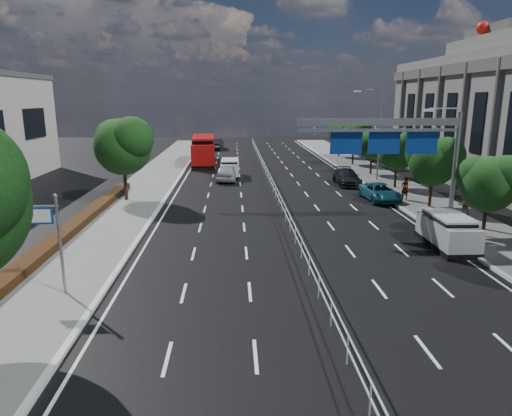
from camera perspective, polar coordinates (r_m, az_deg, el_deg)
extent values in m
plane|color=black|center=(20.03, 7.37, -10.16)|extent=(160.00, 160.00, 0.00)
cube|color=slate|center=(21.29, -25.27, -9.73)|extent=(5.00, 140.00, 0.14)
cube|color=silver|center=(20.47, -18.69, -10.04)|extent=(0.25, 140.00, 0.15)
cube|color=silver|center=(41.27, 1.95, 3.77)|extent=(0.05, 85.00, 0.05)
cube|color=silver|center=(41.35, 1.95, 3.16)|extent=(0.05, 85.00, 0.05)
cube|color=black|center=(26.20, -24.93, -4.74)|extent=(1.00, 36.00, 0.44)
cylinder|color=gray|center=(20.25, -23.22, -4.57)|extent=(0.12, 0.12, 4.20)
sphere|color=gray|center=(19.72, -23.80, 1.38)|extent=(0.18, 0.18, 0.18)
cylinder|color=gray|center=(20.01, -25.16, 0.23)|extent=(1.30, 0.07, 0.07)
cube|color=navy|center=(20.21, -25.83, -0.88)|extent=(1.35, 0.06, 0.68)
cube|color=white|center=(20.24, -25.80, -0.86)|extent=(1.20, 0.01, 0.54)
cube|color=white|center=(20.18, -25.87, -0.91)|extent=(1.20, 0.01, 0.54)
cylinder|color=gray|center=(31.65, 23.56, 4.42)|extent=(0.28, 0.28, 7.20)
cube|color=gray|center=(29.48, 15.24, 10.35)|extent=(10.20, 0.25, 0.45)
cube|color=gray|center=(29.51, 15.18, 9.38)|extent=(10.20, 0.18, 0.18)
cylinder|color=gray|center=(30.91, 22.54, 11.42)|extent=(2.00, 0.10, 0.10)
cube|color=silver|center=(30.51, 20.80, 11.36)|extent=(0.60, 0.25, 0.15)
cube|color=navy|center=(30.71, 20.00, 7.68)|extent=(2.00, 0.08, 1.40)
cube|color=white|center=(30.75, 19.97, 7.69)|extent=(1.80, 0.02, 1.20)
cube|color=navy|center=(29.87, 15.71, 7.85)|extent=(2.00, 0.08, 1.40)
cube|color=white|center=(29.91, 15.68, 7.86)|extent=(1.80, 0.02, 1.20)
cube|color=navy|center=(29.20, 11.20, 7.97)|extent=(2.00, 0.08, 1.40)
cube|color=white|center=(29.25, 11.18, 7.98)|extent=(1.80, 0.02, 1.20)
cylinder|color=gray|center=(46.40, 15.19, 8.76)|extent=(0.16, 0.16, 9.00)
cylinder|color=gray|center=(45.92, 14.06, 14.16)|extent=(0.10, 2.40, 0.10)
cube|color=silver|center=(45.59, 12.56, 14.06)|extent=(0.60, 0.25, 0.15)
cube|color=#4C4947|center=(44.97, 25.01, 15.65)|extent=(0.40, 36.00, 1.00)
sphere|color=#B2140C|center=(45.68, 26.49, 19.50)|extent=(1.10, 1.10, 1.10)
cylinder|color=black|center=(37.56, -16.03, 3.43)|extent=(0.28, 0.28, 3.50)
sphere|color=#153511|center=(37.21, -16.30, 7.36)|extent=(4.40, 4.40, 4.40)
sphere|color=#153511|center=(36.31, -15.24, 8.40)|extent=(3.30, 3.30, 3.30)
sphere|color=#153511|center=(37.98, -17.27, 8.26)|extent=(3.08, 3.08, 3.08)
cylinder|color=black|center=(29.76, 26.69, -0.95)|extent=(0.21, 0.21, 2.60)
sphere|color=#153511|center=(29.39, 27.09, 2.68)|extent=(3.20, 3.20, 3.20)
sphere|color=#153511|center=(29.23, 28.75, 3.48)|extent=(2.40, 2.40, 2.40)
sphere|color=#153511|center=(29.46, 25.77, 3.67)|extent=(2.24, 2.24, 2.24)
cylinder|color=black|center=(36.28, 21.00, 2.15)|extent=(0.22, 0.22, 2.80)
sphere|color=black|center=(35.96, 21.28, 5.39)|extent=(3.50, 3.50, 3.50)
sphere|color=black|center=(35.71, 22.73, 6.12)|extent=(2.62, 2.62, 2.62)
sphere|color=black|center=(36.14, 20.11, 6.24)|extent=(2.45, 2.45, 2.45)
cylinder|color=black|center=(43.14, 17.05, 4.08)|extent=(0.22, 0.22, 2.70)
sphere|color=#153511|center=(42.87, 17.24, 6.72)|extent=(3.30, 3.30, 3.30)
sphere|color=#153511|center=(42.59, 18.35, 7.33)|extent=(2.48, 2.48, 2.47)
sphere|color=#153511|center=(43.10, 16.33, 7.39)|extent=(2.31, 2.31, 2.31)
cylinder|color=black|center=(50.18, 14.19, 5.50)|extent=(0.21, 0.21, 2.65)
sphere|color=black|center=(49.95, 14.32, 7.72)|extent=(3.20, 3.20, 3.20)
sphere|color=black|center=(49.64, 15.23, 8.25)|extent=(2.40, 2.40, 2.40)
sphere|color=black|center=(50.21, 13.57, 8.28)|extent=(2.24, 2.24, 2.24)
cylinder|color=black|center=(57.32, 12.03, 6.67)|extent=(0.23, 0.23, 2.85)
sphere|color=#153511|center=(57.12, 12.13, 8.77)|extent=(3.60, 3.60, 3.60)
sphere|color=#153511|center=(56.74, 13.02, 9.28)|extent=(2.70, 2.70, 2.70)
sphere|color=#153511|center=(57.44, 11.40, 9.29)|extent=(2.52, 2.52, 2.52)
cylinder|color=black|center=(64.57, 10.34, 7.39)|extent=(0.21, 0.21, 2.60)
sphere|color=black|center=(64.39, 10.41, 9.09)|extent=(3.10, 3.10, 3.10)
sphere|color=black|center=(64.05, 11.07, 9.50)|extent=(2.32, 2.33, 2.32)
sphere|color=black|center=(64.70, 9.86, 9.50)|extent=(2.17, 2.17, 2.17)
cube|color=black|center=(47.90, -3.27, 4.10)|extent=(1.92, 4.28, 0.30)
cube|color=silver|center=(47.79, -3.28, 4.97)|extent=(1.88, 4.20, 1.26)
cube|color=black|center=(47.70, -3.30, 5.71)|extent=(1.72, 3.03, 0.55)
cube|color=silver|center=(47.66, -3.30, 6.04)|extent=(1.79, 3.28, 0.11)
cylinder|color=black|center=(46.55, -4.25, 4.01)|extent=(0.28, 0.63, 0.62)
cylinder|color=black|center=(46.50, -2.39, 4.02)|extent=(0.28, 0.63, 0.62)
cylinder|color=black|center=(49.26, -4.11, 4.54)|extent=(0.28, 0.63, 0.62)
cylinder|color=black|center=(49.22, -2.35, 4.55)|extent=(0.28, 0.63, 0.62)
cube|color=black|center=(57.82, -6.56, 5.69)|extent=(3.32, 11.62, 0.34)
cube|color=#980B0B|center=(57.63, -6.60, 7.14)|extent=(3.26, 11.39, 2.33)
cube|color=black|center=(57.52, -6.63, 8.30)|extent=(2.88, 8.23, 1.03)
cube|color=#980B0B|center=(57.47, -6.64, 8.81)|extent=(3.02, 8.91, 0.21)
cylinder|color=black|center=(54.14, -7.80, 5.31)|extent=(0.34, 0.72, 0.71)
cylinder|color=black|center=(54.11, -5.40, 5.37)|extent=(0.34, 0.72, 0.71)
cylinder|color=black|center=(61.50, -7.58, 6.30)|extent=(0.34, 0.72, 0.71)
cylinder|color=black|center=(61.48, -5.47, 6.35)|extent=(0.34, 0.72, 0.71)
imported|color=#ACAEB4|center=(45.60, -3.61, 4.45)|extent=(2.45, 4.95, 1.62)
imported|color=black|center=(74.17, -5.03, 7.99)|extent=(2.41, 5.40, 1.72)
cube|color=black|center=(27.42, 22.68, -4.19)|extent=(1.95, 4.49, 0.30)
cube|color=#9C9FA2|center=(27.22, 22.83, -2.71)|extent=(1.91, 4.40, 1.26)
cube|color=black|center=(27.06, 22.95, -1.42)|extent=(1.75, 3.18, 0.56)
cube|color=#9C9FA2|center=(26.99, 23.00, -0.85)|extent=(1.83, 3.44, 0.11)
cylinder|color=black|center=(25.80, 22.46, -4.87)|extent=(0.27, 0.63, 0.63)
cylinder|color=black|center=(26.48, 25.54, -4.72)|extent=(0.27, 0.63, 0.63)
cylinder|color=black|center=(28.33, 20.08, -3.06)|extent=(0.27, 0.63, 0.63)
cylinder|color=black|center=(28.95, 22.94, -2.97)|extent=(0.27, 0.63, 0.63)
imported|color=#175C6A|center=(37.89, 15.24, 1.92)|extent=(2.57, 5.04, 1.36)
imported|color=black|center=(44.19, 11.29, 3.81)|extent=(2.14, 5.06, 1.46)
imported|color=gray|center=(38.03, 18.11, 2.36)|extent=(0.76, 0.60, 1.85)
imported|color=gray|center=(33.92, 24.60, 0.28)|extent=(0.93, 0.82, 1.61)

